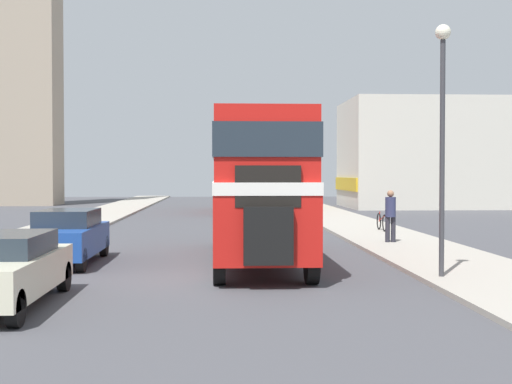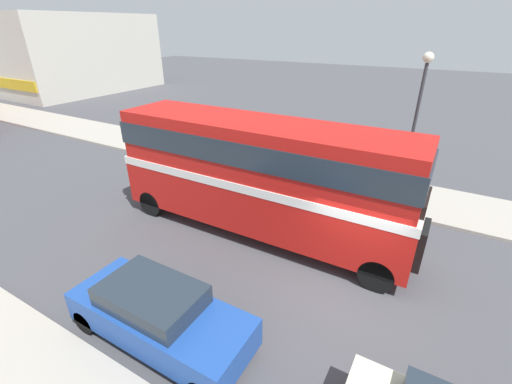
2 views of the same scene
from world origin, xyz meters
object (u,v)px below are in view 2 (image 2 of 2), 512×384
pedestrian_walking (236,146)px  bicycle_on_pavement (175,139)px  double_decker_bus (260,170)px  car_parked_mid (159,314)px  street_lamp (417,113)px

pedestrian_walking → bicycle_on_pavement: 5.13m
double_decker_bus → car_parked_mid: 5.57m
bicycle_on_pavement → street_lamp: bearing=-97.0°
double_decker_bus → car_parked_mid: (-5.32, -0.31, -1.62)m
double_decker_bus → pedestrian_walking: size_ratio=5.79×
bicycle_on_pavement → double_decker_bus: bearing=-122.1°
pedestrian_walking → street_lamp: bearing=-95.5°
pedestrian_walking → car_parked_mid: bearing=-156.3°
pedestrian_walking → bicycle_on_pavement: pedestrian_walking is taller
pedestrian_walking → street_lamp: street_lamp is taller
car_parked_mid → street_lamp: 10.66m
bicycle_on_pavement → street_lamp: 13.82m
car_parked_mid → bicycle_on_pavement: bearing=40.6°
pedestrian_walking → street_lamp: size_ratio=0.31×
double_decker_bus → street_lamp: 6.01m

